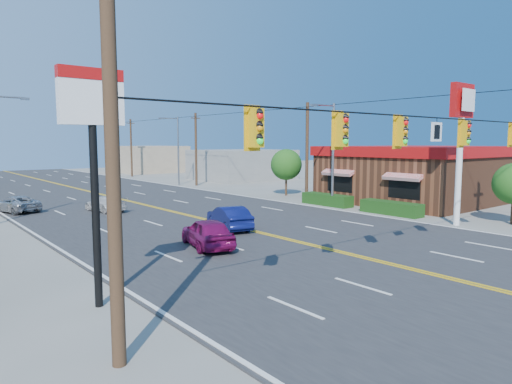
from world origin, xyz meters
TOP-DOWN VIEW (x-y plane):
  - ground at (0.00, 0.00)m, footprint 160.00×160.00m
  - road at (0.00, 20.00)m, footprint 20.00×120.00m
  - signal_span at (-0.12, 0.00)m, footprint 24.32×0.34m
  - kfc at (19.90, 12.00)m, footprint 16.30×12.40m
  - kfc_pylon at (11.00, 4.00)m, footprint 2.20×0.36m
  - pizza_hut_sign at (-11.00, 4.00)m, footprint 1.90×0.30m
  - streetlight_se at (10.79, 14.00)m, footprint 2.55×0.25m
  - streetlight_ne at (10.79, 38.00)m, footprint 2.55×0.25m
  - utility_pole_near at (12.20, 18.00)m, footprint 0.28×0.28m
  - utility_pole_mid at (12.20, 36.00)m, footprint 0.28×0.28m
  - utility_pole_far at (12.20, 54.00)m, footprint 0.28×0.28m
  - tree_kfc_rear at (13.50, 22.00)m, footprint 2.94×2.94m
  - bld_east_mid at (22.00, 40.00)m, footprint 12.00×10.00m
  - bld_east_far at (19.00, 62.00)m, footprint 10.00×10.00m
  - car_magenta at (-4.16, 8.42)m, footprint 2.67×4.43m
  - car_blue at (-0.70, 11.46)m, footprint 2.41×4.31m
  - car_white at (-3.69, 22.66)m, footprint 2.11×4.07m
  - car_silver at (-8.81, 26.36)m, footprint 2.94×4.54m

SIDE VIEW (x-z plane):
  - ground at x=0.00m, z-range 0.00..0.00m
  - road at x=0.00m, z-range 0.00..0.06m
  - car_white at x=-3.69m, z-range 0.00..1.13m
  - car_silver at x=-8.81m, z-range 0.00..1.16m
  - car_blue at x=-0.70m, z-range 0.00..1.34m
  - car_magenta at x=-4.16m, z-range 0.00..1.41m
  - bld_east_mid at x=22.00m, z-range 0.00..4.00m
  - bld_east_far at x=19.00m, z-range 0.00..4.40m
  - kfc at x=19.90m, z-range 0.03..4.73m
  - tree_kfc_rear at x=13.50m, z-range 0.73..5.14m
  - utility_pole_near at x=12.20m, z-range 0.00..8.40m
  - utility_pole_mid at x=12.20m, z-range 0.00..8.40m
  - utility_pole_far at x=12.20m, z-range 0.00..8.40m
  - streetlight_se at x=10.79m, z-range 0.51..8.51m
  - streetlight_ne at x=10.79m, z-range 0.51..8.51m
  - signal_span at x=-0.12m, z-range 0.39..9.39m
  - pizza_hut_sign at x=-11.00m, z-range 1.76..8.61m
  - kfc_pylon at x=11.00m, z-range 1.79..10.29m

